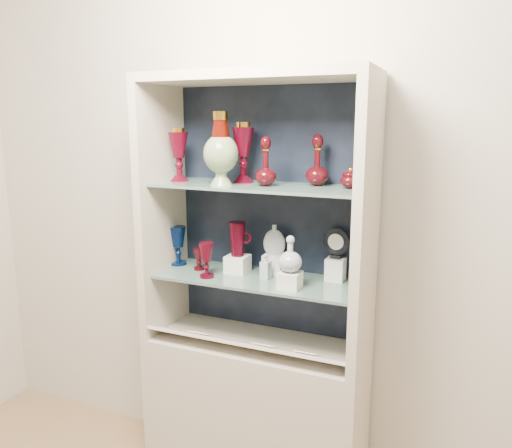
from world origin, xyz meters
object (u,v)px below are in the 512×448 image
at_px(ruby_decanter_b, 317,159).
at_px(clear_round_decanter, 290,255).
at_px(pedestal_lamp_right, 243,153).
at_px(lidded_bowl, 350,178).
at_px(flat_flask, 274,239).
at_px(ruby_goblet_small, 199,259).
at_px(cameo_medallion, 336,243).
at_px(cobalt_goblet, 178,246).
at_px(enamel_urn, 221,149).
at_px(ruby_pitcher, 237,239).
at_px(ruby_decanter_a, 266,158).
at_px(clear_square_bottle, 266,266).
at_px(ruby_goblet_tall, 207,260).
at_px(pedestal_lamp_left, 179,155).

bearing_deg(ruby_decanter_b, clear_round_decanter, -111.70).
relative_size(pedestal_lamp_right, lidded_bowl, 3.00).
height_order(lidded_bowl, flat_flask, lidded_bowl).
bearing_deg(flat_flask, ruby_goblet_small, -172.15).
xyz_separation_m(pedestal_lamp_right, cameo_medallion, (0.43, 0.04, -0.38)).
distance_m(ruby_goblet_small, cameo_medallion, 0.65).
xyz_separation_m(cobalt_goblet, cameo_medallion, (0.77, 0.06, 0.07)).
distance_m(ruby_decanter_b, lidded_bowl, 0.17).
distance_m(enamel_urn, ruby_goblet_small, 0.55).
bearing_deg(cobalt_goblet, ruby_goblet_small, -16.02).
bearing_deg(clear_round_decanter, ruby_pitcher, 158.66).
distance_m(clear_round_decanter, cameo_medallion, 0.23).
relative_size(lidded_bowl, clear_round_decanter, 0.60).
xyz_separation_m(enamel_urn, cobalt_goblet, (-0.30, 0.11, -0.48)).
xyz_separation_m(pedestal_lamp_right, ruby_decanter_a, (0.14, -0.08, -0.02)).
relative_size(ruby_decanter_a, ruby_decanter_b, 1.02).
xyz_separation_m(ruby_goblet_small, clear_square_bottle, (0.34, -0.01, 0.01)).
bearing_deg(lidded_bowl, enamel_urn, -168.67).
distance_m(lidded_bowl, cameo_medallion, 0.31).
xyz_separation_m(clear_square_bottle, cameo_medallion, (0.29, 0.10, 0.11)).
bearing_deg(lidded_bowl, ruby_decanter_a, -169.62).
xyz_separation_m(cobalt_goblet, clear_square_bottle, (0.48, -0.05, -0.04)).
bearing_deg(pedestal_lamp_right, flat_flask, 12.29).
height_order(clear_square_bottle, clear_round_decanter, clear_round_decanter).
height_order(cobalt_goblet, flat_flask, flat_flask).
bearing_deg(enamel_urn, ruby_decanter_a, 13.06).
distance_m(lidded_bowl, ruby_goblet_small, 0.81).
height_order(ruby_goblet_tall, clear_square_bottle, ruby_goblet_tall).
bearing_deg(cobalt_goblet, ruby_pitcher, -0.93).
xyz_separation_m(lidded_bowl, ruby_pitcher, (-0.51, -0.01, -0.30)).
bearing_deg(ruby_pitcher, pedestal_lamp_right, 31.88).
xyz_separation_m(ruby_decanter_a, ruby_pitcher, (-0.16, 0.06, -0.38)).
xyz_separation_m(enamel_urn, clear_round_decanter, (0.32, -0.01, -0.43)).
bearing_deg(pedestal_lamp_left, cameo_medallion, 8.42).
bearing_deg(clear_square_bottle, pedestal_lamp_left, -179.57).
bearing_deg(pedestal_lamp_right, lidded_bowl, -1.74).
height_order(ruby_pitcher, cameo_medallion, same).
bearing_deg(flat_flask, ruby_goblet_tall, -152.04).
xyz_separation_m(pedestal_lamp_right, ruby_goblet_small, (-0.21, -0.05, -0.50)).
bearing_deg(enamel_urn, cameo_medallion, 19.07).
bearing_deg(ruby_decanter_a, pedestal_lamp_right, 150.74).
xyz_separation_m(pedestal_lamp_left, cameo_medallion, (0.72, 0.11, -0.37)).
relative_size(lidded_bowl, flat_flask, 0.62).
xyz_separation_m(pedestal_lamp_right, ruby_goblet_tall, (-0.12, -0.14, -0.47)).
relative_size(pedestal_lamp_right, ruby_decanter_a, 1.13).
height_order(enamel_urn, cobalt_goblet, enamel_urn).
relative_size(pedestal_lamp_right, ruby_goblet_small, 2.57).
height_order(pedestal_lamp_right, lidded_bowl, pedestal_lamp_right).
height_order(clear_round_decanter, cameo_medallion, cameo_medallion).
height_order(lidded_bowl, clear_square_bottle, lidded_bowl).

